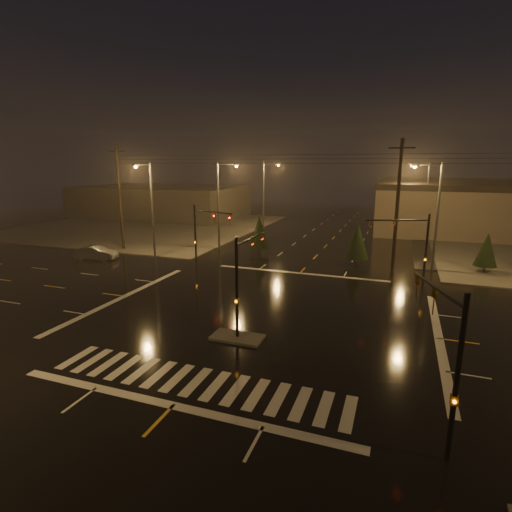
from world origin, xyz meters
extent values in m
plane|color=black|center=(0.00, 0.00, 0.00)|extent=(140.00, 140.00, 0.00)
cube|color=#4D4A44|center=(-30.00, 30.00, 0.06)|extent=(36.00, 36.00, 0.12)
cube|color=#4D4A44|center=(0.00, -4.00, 0.07)|extent=(3.00, 1.60, 0.15)
cube|color=beige|center=(0.00, -9.00, 0.01)|extent=(15.00, 2.60, 0.01)
cube|color=beige|center=(0.00, -11.00, 0.01)|extent=(16.00, 0.50, 0.01)
cube|color=beige|center=(0.00, 11.00, 0.01)|extent=(16.00, 0.50, 0.01)
cube|color=#3E3937|center=(-35.00, 42.00, 2.80)|extent=(30.00, 18.00, 5.60)
cylinder|color=black|center=(0.00, -4.00, 3.00)|extent=(0.18, 0.18, 6.00)
cylinder|color=black|center=(0.00, -1.75, 5.50)|extent=(0.12, 4.50, 0.12)
imported|color=#594707|center=(0.00, 0.27, 5.45)|extent=(0.16, 0.20, 1.00)
cube|color=#594707|center=(0.00, -4.00, 2.30)|extent=(0.25, 0.18, 0.35)
cylinder|color=black|center=(10.50, 10.50, 3.00)|extent=(0.18, 0.18, 6.00)
cylinder|color=black|center=(8.15, 9.64, 5.50)|extent=(4.74, 1.82, 0.12)
imported|color=#594707|center=(6.04, 8.88, 5.45)|extent=(0.24, 0.22, 1.00)
cube|color=#594707|center=(10.50, 10.50, 2.30)|extent=(0.25, 0.18, 0.35)
cylinder|color=black|center=(-10.50, 10.50, 3.00)|extent=(0.18, 0.18, 6.00)
cylinder|color=black|center=(-8.15, 9.64, 5.50)|extent=(4.74, 1.82, 0.12)
imported|color=#594707|center=(-6.04, 8.88, 5.45)|extent=(0.24, 0.22, 1.00)
cube|color=#594707|center=(-10.50, 10.50, 2.30)|extent=(0.25, 0.18, 0.35)
cylinder|color=black|center=(10.50, -10.50, 3.00)|extent=(0.18, 0.18, 6.00)
cylinder|color=black|center=(9.82, -8.62, 5.50)|extent=(1.48, 3.80, 0.12)
imported|color=#594707|center=(9.20, -6.93, 5.45)|extent=(0.22, 0.24, 1.00)
cube|color=#594707|center=(10.50, -10.50, 2.30)|extent=(0.25, 0.18, 0.35)
cylinder|color=#38383A|center=(-11.50, 18.00, 5.00)|extent=(0.24, 0.24, 10.00)
cylinder|color=#38383A|center=(-10.30, 18.00, 9.80)|extent=(2.40, 0.14, 0.14)
cube|color=#38383A|center=(-9.20, 18.00, 9.75)|extent=(0.70, 0.30, 0.18)
sphere|color=#FF9A2D|center=(-9.20, 18.00, 9.62)|extent=(0.32, 0.32, 0.32)
cylinder|color=#38383A|center=(-11.50, 34.00, 5.00)|extent=(0.24, 0.24, 10.00)
cylinder|color=#38383A|center=(-10.30, 34.00, 9.80)|extent=(2.40, 0.14, 0.14)
cube|color=#38383A|center=(-9.20, 34.00, 9.75)|extent=(0.70, 0.30, 0.18)
sphere|color=#FF9A2D|center=(-9.20, 34.00, 9.62)|extent=(0.32, 0.32, 0.32)
cylinder|color=#38383A|center=(11.50, 16.00, 5.00)|extent=(0.24, 0.24, 10.00)
cylinder|color=#38383A|center=(10.30, 16.00, 9.80)|extent=(2.40, 0.14, 0.14)
cube|color=#38383A|center=(9.20, 16.00, 9.75)|extent=(0.70, 0.30, 0.18)
sphere|color=#FF9A2D|center=(9.20, 16.00, 9.62)|extent=(0.32, 0.32, 0.32)
cylinder|color=#38383A|center=(11.50, 36.00, 5.00)|extent=(0.24, 0.24, 10.00)
cylinder|color=#38383A|center=(10.30, 36.00, 9.80)|extent=(2.40, 0.14, 0.14)
cube|color=#38383A|center=(9.20, 36.00, 9.75)|extent=(0.70, 0.30, 0.18)
sphere|color=#FF9A2D|center=(9.20, 36.00, 9.62)|extent=(0.32, 0.32, 0.32)
cylinder|color=#38383A|center=(-16.00, 11.50, 5.00)|extent=(0.24, 0.24, 10.00)
cylinder|color=#38383A|center=(-16.00, 10.30, 9.80)|extent=(0.14, 2.40, 0.14)
cube|color=#38383A|center=(-16.00, 9.20, 9.75)|extent=(0.30, 0.70, 0.18)
sphere|color=#FF9A2D|center=(-16.00, 9.20, 9.62)|extent=(0.32, 0.32, 0.32)
cylinder|color=black|center=(-22.00, 14.00, 6.00)|extent=(0.32, 0.32, 12.00)
cube|color=black|center=(-22.00, 14.00, 11.20)|extent=(2.20, 0.12, 0.12)
cylinder|color=black|center=(8.00, 14.00, 6.00)|extent=(0.32, 0.32, 12.00)
cube|color=black|center=(8.00, 14.00, 11.20)|extent=(2.20, 0.12, 0.12)
cylinder|color=black|center=(15.97, 16.85, 0.35)|extent=(0.18, 0.18, 0.70)
cone|color=black|center=(15.97, 16.85, 2.24)|extent=(1.97, 1.97, 3.08)
cylinder|color=black|center=(-6.25, 17.37, 0.35)|extent=(0.18, 0.18, 0.70)
cone|color=black|center=(-6.25, 17.37, 2.49)|extent=(2.30, 2.30, 3.59)
cylinder|color=black|center=(4.50, 15.82, 0.35)|extent=(0.18, 0.18, 0.70)
cone|color=black|center=(4.50, 15.82, 2.54)|extent=(2.35, 2.35, 3.68)
imported|color=slate|center=(-21.46, 8.87, 0.73)|extent=(4.63, 2.32, 1.46)
camera|label=1|loc=(8.37, -23.77, 9.93)|focal=28.00mm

